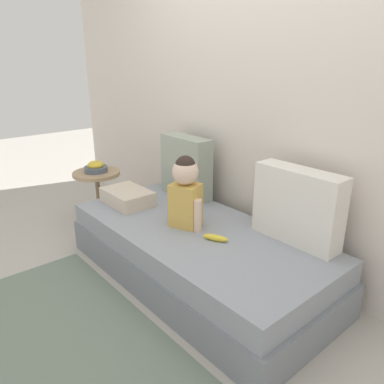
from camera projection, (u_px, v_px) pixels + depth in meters
ground_plane at (196, 277)px, 2.65m from camera, size 12.00×12.00×0.00m
back_wall at (260, 99)px, 2.60m from camera, size 5.14×0.10×2.41m
couch at (196, 254)px, 2.59m from camera, size 1.94×0.91×0.39m
throw_pillow_left at (186, 167)px, 3.04m from camera, size 0.47×0.16×0.50m
throw_pillow_right at (297, 206)px, 2.28m from camera, size 0.56×0.16×0.47m
toddler at (186, 190)px, 2.48m from camera, size 0.30×0.21×0.49m
banana at (215, 238)px, 2.34m from camera, size 0.17×0.11×0.04m
folded_blanket at (127, 197)px, 2.93m from camera, size 0.40×0.28×0.11m
side_table at (97, 184)px, 3.39m from camera, size 0.42×0.42×0.51m
fruit_bowl at (96, 167)px, 3.33m from camera, size 0.21×0.21×0.10m
floor_rug at (57, 343)px, 2.04m from camera, size 1.75×1.00×0.01m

